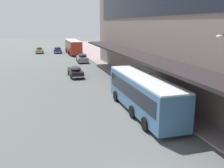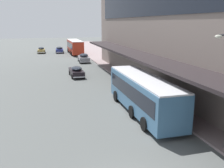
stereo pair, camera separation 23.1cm
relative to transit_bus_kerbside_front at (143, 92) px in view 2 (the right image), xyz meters
name	(u,v)px [view 2 (the right image)]	position (x,y,z in m)	size (l,w,h in m)	color
transit_bus_kerbside_front	(143,92)	(0.00, 0.00, 0.00)	(2.75, 10.99, 3.10)	teal
transit_bus_kerbside_rear	(75,46)	(-0.05, 42.16, 0.10)	(2.86, 11.29, 3.29)	#A82D1A
sedan_second_near	(84,58)	(-0.17, 28.73, -0.96)	(2.16, 4.73, 1.68)	gray
sedan_oncoming_front	(76,71)	(-3.31, 16.02, -1.05)	(1.82, 4.70, 1.45)	black
sedan_trailing_near	(41,50)	(-7.91, 46.48, -1.07)	(1.88, 4.85, 1.42)	olive
sedan_lead_near	(59,50)	(-3.51, 45.73, -1.03)	(2.08, 5.06, 1.51)	navy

